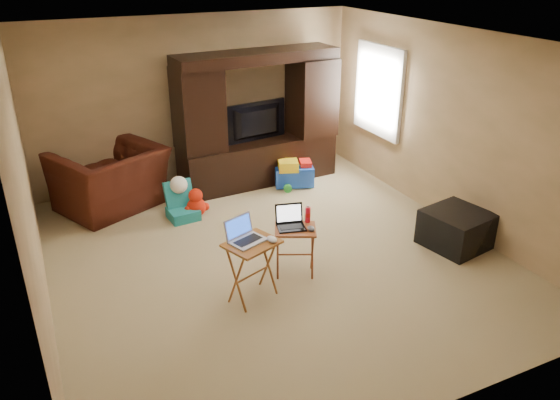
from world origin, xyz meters
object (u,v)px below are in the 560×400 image
recliner (110,179)px  tray_table_left (253,271)px  child_rocker (182,202)px  tray_table_right (295,251)px  push_toy (294,173)px  plush_toy (196,202)px  laptop_left (248,231)px  mouse_left (272,239)px  water_bottle (308,215)px  ottoman (456,229)px  mouse_right (311,229)px  laptop_right (291,218)px  entertainment_center (258,119)px  television (259,123)px

recliner → tray_table_left: bearing=82.5°
child_rocker → tray_table_right: tray_table_right is taller
push_toy → plush_toy: bearing=-149.1°
plush_toy → laptop_left: laptop_left is taller
mouse_left → push_toy: bearing=59.0°
push_toy → child_rocker: bearing=-150.0°
plush_toy → mouse_left: (0.14, -2.19, 0.49)m
laptop_left → water_bottle: (0.83, 0.28, -0.12)m
ottoman → tray_table_right: bearing=173.0°
plush_toy → tray_table_left: tray_table_left is taller
ottoman → tray_table_right: size_ratio=1.20×
tray_table_left → plush_toy: bearing=67.4°
recliner → mouse_right: recliner is taller
laptop_right → water_bottle: bearing=28.3°
ottoman → mouse_right: size_ratio=5.93×
push_toy → ottoman: (0.97, -2.49, 0.00)m
entertainment_center → laptop_left: 3.17m
mouse_right → water_bottle: 0.22m
plush_toy → mouse_left: size_ratio=3.02×
push_toy → mouse_left: 3.00m
laptop_right → mouse_right: bearing=-25.3°
push_toy → mouse_right: (-0.98, -2.36, 0.38)m
laptop_right → tray_table_left: bearing=-142.1°
recliner → mouse_right: bearing=95.6°
mouse_right → television: bearing=78.1°
entertainment_center → plush_toy: bearing=-151.5°
tray_table_left → mouse_right: bearing=-12.4°
tray_table_right → mouse_left: bearing=-119.0°
entertainment_center → television: bearing=-93.0°
entertainment_center → child_rocker: 1.81m
tray_table_left → mouse_left: mouse_left is taller
plush_toy → television: bearing=30.0°
television → tray_table_right: television is taller
mouse_left → laptop_left: bearing=155.6°
laptop_right → mouse_right: laptop_right is taller
television → water_bottle: (-0.51, -2.54, -0.30)m
recliner → plush_toy: bearing=117.2°
tray_table_left → mouse_right: tray_table_left is taller
water_bottle → plush_toy: bearing=112.4°
recliner → mouse_right: size_ratio=11.34×
recliner → mouse_right: (1.66, -2.75, 0.17)m
plush_toy → laptop_left: 2.17m
child_rocker → water_bottle: bearing=-67.1°
recliner → tray_table_left: size_ratio=2.01×
recliner → push_toy: bearing=145.9°
laptop_left → laptop_right: size_ratio=1.15×
child_rocker → mouse_right: 2.21m
child_rocker → laptop_right: size_ratio=1.69×
tray_table_right → mouse_right: (0.13, -0.12, 0.31)m
water_bottle → tray_table_right: bearing=-157.5°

